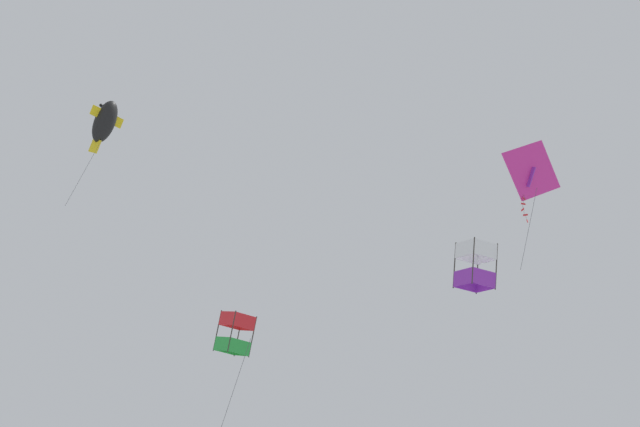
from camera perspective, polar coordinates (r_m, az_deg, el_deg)
kite_box_mid_left at (r=39.03m, az=-4.23°, el=-6.00°), size 2.43×2.28×8.85m
kite_delta_near_left at (r=42.69m, az=10.35°, el=2.05°), size 2.70×1.97×4.72m
kite_fish_low_drifter at (r=53.14m, az=-10.59°, el=4.47°), size 2.22×1.95×5.37m
kite_box_near_right at (r=36.66m, az=7.68°, el=-2.57°), size 1.25×1.42×1.64m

